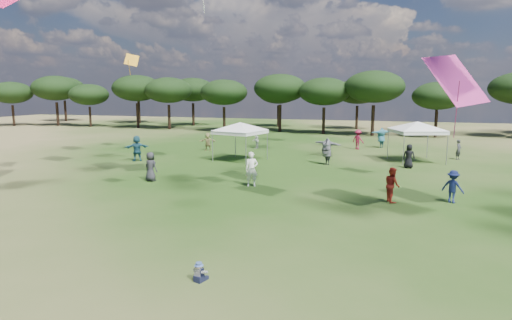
# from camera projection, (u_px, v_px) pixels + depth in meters

# --- Properties ---
(tree_line) EXTENTS (108.78, 17.63, 7.77)m
(tree_line) POSITION_uv_depth(u_px,v_px,m) (368.00, 89.00, 52.87)
(tree_line) COLOR black
(tree_line) RESTS_ON ground
(tent_left) EXTENTS (6.19, 6.19, 3.18)m
(tent_left) POSITION_uv_depth(u_px,v_px,m) (240.00, 124.00, 31.99)
(tent_left) COLOR gray
(tent_left) RESTS_ON ground
(tent_right) EXTENTS (6.31, 6.31, 3.29)m
(tent_right) POSITION_uv_depth(u_px,v_px,m) (418.00, 123.00, 31.42)
(tent_right) COLOR gray
(tent_right) RESTS_ON ground
(toddler) EXTENTS (0.41, 0.44, 0.56)m
(toddler) POSITION_uv_depth(u_px,v_px,m) (200.00, 273.00, 11.77)
(toddler) COLOR black
(toddler) RESTS_ON ground
(festival_crowd) EXTENTS (24.32, 21.73, 1.93)m
(festival_crowd) POSITION_uv_depth(u_px,v_px,m) (308.00, 149.00, 32.09)
(festival_crowd) COLOR beige
(festival_crowd) RESTS_ON ground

